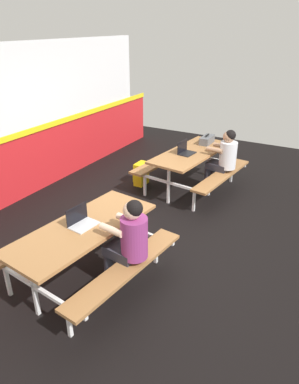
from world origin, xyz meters
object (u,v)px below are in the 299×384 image
(picnic_table_left, at_px, (84,239))
(backpack_dark, at_px, (141,174))
(toolbox_grey, at_px, (207,140))
(laptop_silver, at_px, (82,221))
(laptop_dark, at_px, (185,151))
(picnic_table_right, at_px, (191,160))
(student_nearer, at_px, (129,239))
(student_further, at_px, (224,157))

(picnic_table_left, xyz_separation_m, backpack_dark, (2.76, 0.85, -0.36))
(toolbox_grey, bearing_deg, backpack_dark, 131.76)
(laptop_silver, height_order, laptop_dark, same)
(picnic_table_right, xyz_separation_m, laptop_dark, (-0.15, 0.06, 0.21))
(student_nearer, height_order, backpack_dark, student_nearer)
(laptop_dark, distance_m, toolbox_grey, 0.75)
(toolbox_grey, bearing_deg, student_further, -133.33)
(student_further, height_order, backpack_dark, student_further)
(laptop_dark, distance_m, backpack_dark, 1.04)
(student_further, bearing_deg, picnic_table_left, 168.56)
(picnic_table_right, bearing_deg, student_nearer, -170.31)
(laptop_silver, relative_size, backpack_dark, 0.78)
(picnic_table_right, distance_m, laptop_dark, 0.27)
(toolbox_grey, bearing_deg, picnic_table_right, 173.19)
(laptop_silver, bearing_deg, backpack_dark, 16.51)
(student_further, relative_size, backpack_dark, 2.74)
(picnic_table_right, bearing_deg, toolbox_grey, -6.81)
(student_further, height_order, toolbox_grey, student_further)
(picnic_table_left, bearing_deg, laptop_dark, -0.18)
(picnic_table_right, height_order, student_nearer, student_nearer)
(student_further, xyz_separation_m, toolbox_grey, (0.48, 0.50, 0.10))
(picnic_table_right, distance_m, toolbox_grey, 0.64)
(picnic_table_right, distance_m, laptop_silver, 3.03)
(picnic_table_left, height_order, student_further, student_further)
(picnic_table_left, relative_size, toolbox_grey, 4.85)
(student_nearer, xyz_separation_m, student_further, (3.08, -0.07, 0.00))
(laptop_dark, relative_size, toolbox_grey, 0.86)
(laptop_silver, relative_size, toolbox_grey, 0.86)
(student_further, bearing_deg, laptop_dark, 112.87)
(picnic_table_right, bearing_deg, student_further, -78.85)
(picnic_table_right, height_order, student_further, student_further)
(student_further, distance_m, backpack_dark, 1.61)
(laptop_silver, xyz_separation_m, laptop_dark, (2.87, -0.04, 0.00))
(picnic_table_left, xyz_separation_m, student_further, (3.16, -0.64, 0.13))
(laptop_silver, relative_size, laptop_dark, 1.00)
(picnic_table_right, xyz_separation_m, toolbox_grey, (0.59, -0.07, 0.24))
(student_further, distance_m, laptop_silver, 3.21)
(backpack_dark, bearing_deg, toolbox_grey, -48.24)
(student_nearer, bearing_deg, backpack_dark, 27.90)
(student_nearer, height_order, toolbox_grey, student_nearer)
(student_further, bearing_deg, backpack_dark, 105.10)
(student_further, distance_m, toolbox_grey, 0.70)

